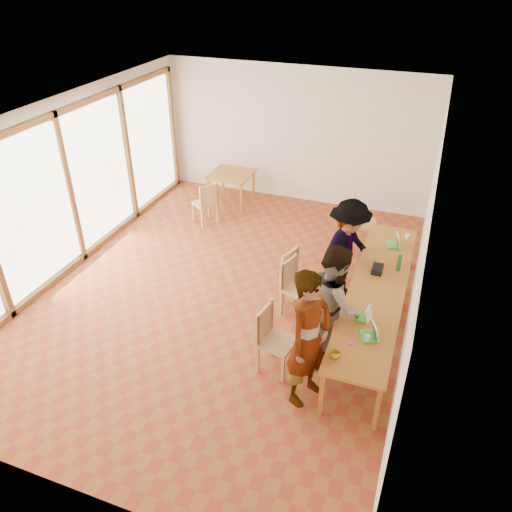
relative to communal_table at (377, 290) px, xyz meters
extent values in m
plane|color=brown|center=(-2.50, 0.11, -0.70)|extent=(8.00, 8.00, 0.00)
cube|color=silver|center=(-2.50, 4.11, 0.80)|extent=(6.00, 0.10, 3.00)
cube|color=silver|center=(-2.50, -3.89, 0.80)|extent=(6.00, 0.10, 3.00)
cube|color=silver|center=(0.50, 0.11, 0.80)|extent=(0.10, 8.00, 3.00)
cube|color=white|center=(-5.46, 0.11, 0.80)|extent=(0.10, 8.00, 3.00)
cube|color=white|center=(-2.50, 0.11, 2.32)|extent=(6.00, 8.00, 0.04)
cube|color=#AE6D26|center=(0.00, 0.00, 0.02)|extent=(0.80, 4.00, 0.05)
cube|color=#AE6D26|center=(-0.34, -1.94, -0.35)|extent=(0.06, 0.06, 0.70)
cube|color=#AE6D26|center=(-0.34, 1.94, -0.35)|extent=(0.06, 0.06, 0.70)
cube|color=#AE6D26|center=(0.34, -1.94, -0.35)|extent=(0.06, 0.06, 0.70)
cube|color=#AE6D26|center=(0.34, 1.94, -0.35)|extent=(0.06, 0.06, 0.70)
cube|color=#AE6D26|center=(-3.74, 3.31, 0.02)|extent=(0.90, 0.90, 0.05)
cube|color=#AE6D26|center=(-4.13, 2.92, -0.35)|extent=(0.05, 0.05, 0.70)
cube|color=#AE6D26|center=(-4.13, 3.70, -0.35)|extent=(0.05, 0.05, 0.70)
cube|color=#AE6D26|center=(-3.35, 2.92, -0.35)|extent=(0.05, 0.05, 0.70)
cube|color=#AE6D26|center=(-3.35, 3.70, -0.35)|extent=(0.05, 0.05, 0.70)
cube|color=tan|center=(-1.11, -1.36, -0.24)|extent=(0.52, 0.52, 0.04)
cube|color=tan|center=(-1.31, -1.32, 0.03)|extent=(0.12, 0.46, 0.48)
cube|color=tan|center=(-1.20, -0.05, -0.26)|extent=(0.55, 0.55, 0.04)
cube|color=tan|center=(-1.38, 0.01, -0.01)|extent=(0.17, 0.43, 0.46)
cube|color=tan|center=(-1.27, 0.23, -0.27)|extent=(0.54, 0.54, 0.04)
cube|color=tan|center=(-1.44, 0.30, -0.03)|extent=(0.18, 0.41, 0.44)
cube|color=tan|center=(-0.60, 2.44, -0.21)|extent=(0.58, 0.58, 0.05)
cube|color=tan|center=(-0.81, 2.39, 0.06)|extent=(0.15, 0.48, 0.50)
cube|color=tan|center=(-3.90, 2.27, -0.26)|extent=(0.61, 0.61, 0.04)
cube|color=tan|center=(-3.74, 2.16, -0.01)|extent=(0.29, 0.38, 0.46)
imported|color=gray|center=(-0.60, -1.70, 0.26)|extent=(0.69, 0.82, 1.93)
imported|color=gray|center=(-0.48, -0.84, 0.21)|extent=(0.97, 1.08, 1.82)
imported|color=gray|center=(-0.60, 0.63, 0.19)|extent=(1.05, 1.32, 1.78)
cube|color=green|center=(0.05, -1.17, 0.06)|extent=(0.27, 0.30, 0.03)
cube|color=white|center=(0.13, -1.13, 0.15)|extent=(0.16, 0.24, 0.21)
cube|color=green|center=(-0.09, -0.79, 0.06)|extent=(0.19, 0.25, 0.02)
cube|color=white|center=(-0.01, -0.81, 0.14)|extent=(0.10, 0.22, 0.19)
cube|color=green|center=(0.04, 1.32, 0.06)|extent=(0.24, 0.30, 0.03)
cube|color=white|center=(0.13, 1.34, 0.15)|extent=(0.13, 0.25, 0.21)
imported|color=gold|center=(-0.26, -1.68, 0.09)|extent=(0.15, 0.15, 0.09)
cylinder|color=#1B6427|center=(0.23, 0.57, 0.19)|extent=(0.07, 0.07, 0.28)
cylinder|color=silver|center=(0.06, -1.23, 0.09)|extent=(0.07, 0.07, 0.09)
cylinder|color=white|center=(0.26, 1.69, 0.08)|extent=(0.08, 0.08, 0.06)
cube|color=#BC4482|center=(-0.13, -1.35, 0.05)|extent=(0.05, 0.10, 0.01)
cube|color=black|center=(-0.07, 0.43, 0.09)|extent=(0.16, 0.26, 0.09)
camera|label=1|loc=(0.40, -6.28, 4.33)|focal=35.00mm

